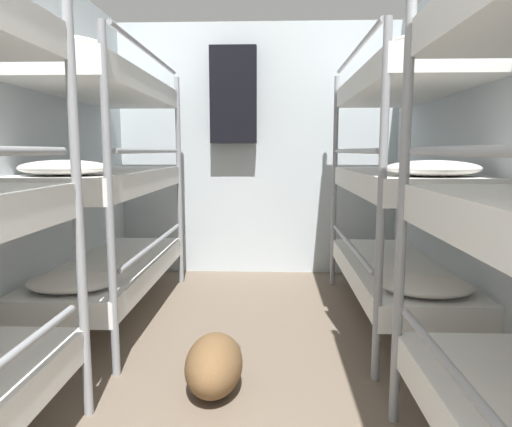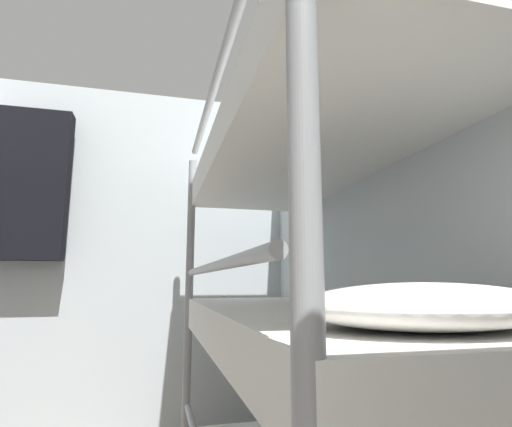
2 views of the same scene
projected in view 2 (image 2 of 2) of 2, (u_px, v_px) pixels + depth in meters
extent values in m
cube|color=silver|center=(68.00, 274.00, 2.46)|extent=(2.84, 0.06, 2.45)
cylinder|color=gray|center=(188.00, 326.00, 2.18)|extent=(0.04, 0.04, 1.87)
cube|color=white|center=(302.00, 330.00, 1.41)|extent=(0.65, 1.84, 0.15)
ellipsoid|color=silver|center=(423.00, 306.00, 0.78)|extent=(0.52, 0.40, 0.09)
cylinder|color=gray|center=(211.00, 267.00, 1.37)|extent=(0.03, 1.56, 0.03)
cube|color=white|center=(298.00, 148.00, 1.52)|extent=(0.65, 1.84, 0.15)
cylinder|color=gray|center=(215.00, 86.00, 1.48)|extent=(0.03, 1.56, 0.03)
cube|color=black|center=(28.00, 184.00, 2.35)|extent=(0.44, 0.12, 0.90)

